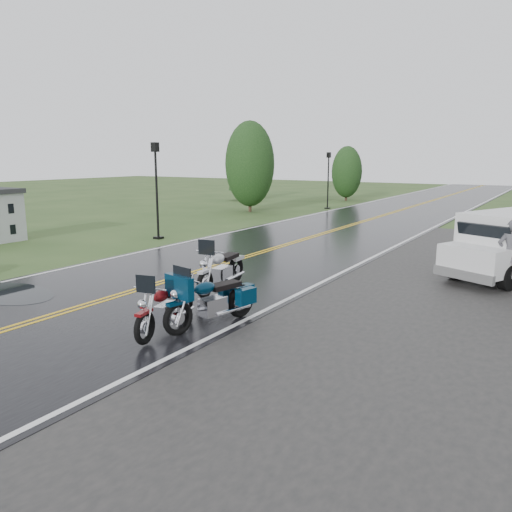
{
  "coord_description": "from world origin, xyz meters",
  "views": [
    {
      "loc": [
        9.47,
        -8.56,
        3.48
      ],
      "look_at": [
        2.8,
        2.0,
        1.0
      ],
      "focal_mm": 35.0,
      "sensor_mm": 36.0,
      "label": 1
    }
  ],
  "objects_px": {
    "lamp_post_far_left": "(328,180)",
    "van_white": "(457,246)",
    "person_at_van": "(511,256)",
    "motorcycle_red": "(144,314)",
    "lamp_post_near_left": "(157,191)",
    "motorcycle_silver": "(205,273)",
    "motorcycle_teal": "(178,305)"
  },
  "relations": [
    {
      "from": "lamp_post_far_left",
      "to": "van_white",
      "type": "bearing_deg",
      "value": -55.33
    },
    {
      "from": "person_at_van",
      "to": "lamp_post_far_left",
      "type": "height_order",
      "value": "lamp_post_far_left"
    },
    {
      "from": "motorcycle_red",
      "to": "van_white",
      "type": "distance_m",
      "value": 9.38
    },
    {
      "from": "van_white",
      "to": "lamp_post_near_left",
      "type": "height_order",
      "value": "lamp_post_near_left"
    },
    {
      "from": "motorcycle_red",
      "to": "person_at_van",
      "type": "relative_size",
      "value": 1.14
    },
    {
      "from": "motorcycle_silver",
      "to": "lamp_post_near_left",
      "type": "xyz_separation_m",
      "value": [
        -7.6,
        6.45,
        1.36
      ]
    },
    {
      "from": "motorcycle_silver",
      "to": "lamp_post_far_left",
      "type": "xyz_separation_m",
      "value": [
        -6.69,
        22.11,
        1.21
      ]
    },
    {
      "from": "motorcycle_silver",
      "to": "person_at_van",
      "type": "height_order",
      "value": "person_at_van"
    },
    {
      "from": "person_at_van",
      "to": "lamp_post_near_left",
      "type": "height_order",
      "value": "lamp_post_near_left"
    },
    {
      "from": "motorcycle_red",
      "to": "motorcycle_teal",
      "type": "bearing_deg",
      "value": 59.4
    },
    {
      "from": "person_at_van",
      "to": "lamp_post_near_left",
      "type": "relative_size",
      "value": 0.46
    },
    {
      "from": "lamp_post_near_left",
      "to": "lamp_post_far_left",
      "type": "relative_size",
      "value": 1.08
    },
    {
      "from": "motorcycle_teal",
      "to": "lamp_post_near_left",
      "type": "distance_m",
      "value": 12.5
    },
    {
      "from": "motorcycle_teal",
      "to": "person_at_van",
      "type": "bearing_deg",
      "value": 67.58
    },
    {
      "from": "motorcycle_red",
      "to": "motorcycle_silver",
      "type": "relative_size",
      "value": 0.9
    },
    {
      "from": "motorcycle_red",
      "to": "lamp_post_near_left",
      "type": "xyz_separation_m",
      "value": [
        -8.55,
        9.48,
        1.43
      ]
    },
    {
      "from": "motorcycle_red",
      "to": "van_white",
      "type": "height_order",
      "value": "van_white"
    },
    {
      "from": "van_white",
      "to": "person_at_van",
      "type": "distance_m",
      "value": 1.54
    },
    {
      "from": "van_white",
      "to": "motorcycle_red",
      "type": "bearing_deg",
      "value": -90.61
    },
    {
      "from": "van_white",
      "to": "person_at_van",
      "type": "bearing_deg",
      "value": 2.9
    },
    {
      "from": "motorcycle_teal",
      "to": "motorcycle_silver",
      "type": "xyz_separation_m",
      "value": [
        -1.17,
        2.34,
        0.03
      ]
    },
    {
      "from": "person_at_van",
      "to": "motorcycle_silver",
      "type": "bearing_deg",
      "value": 32.6
    },
    {
      "from": "motorcycle_teal",
      "to": "van_white",
      "type": "height_order",
      "value": "van_white"
    },
    {
      "from": "motorcycle_red",
      "to": "motorcycle_teal",
      "type": "height_order",
      "value": "motorcycle_teal"
    },
    {
      "from": "lamp_post_near_left",
      "to": "motorcycle_silver",
      "type": "bearing_deg",
      "value": -40.33
    },
    {
      "from": "lamp_post_near_left",
      "to": "motorcycle_teal",
      "type": "bearing_deg",
      "value": -45.08
    },
    {
      "from": "motorcycle_red",
      "to": "lamp_post_far_left",
      "type": "bearing_deg",
      "value": 93.83
    },
    {
      "from": "motorcycle_silver",
      "to": "lamp_post_near_left",
      "type": "distance_m",
      "value": 10.06
    },
    {
      "from": "motorcycle_teal",
      "to": "motorcycle_silver",
      "type": "height_order",
      "value": "motorcycle_silver"
    },
    {
      "from": "person_at_van",
      "to": "lamp_post_far_left",
      "type": "bearing_deg",
      "value": -59.18
    },
    {
      "from": "motorcycle_red",
      "to": "person_at_van",
      "type": "xyz_separation_m",
      "value": [
        5.26,
        8.02,
        0.31
      ]
    },
    {
      "from": "van_white",
      "to": "lamp_post_far_left",
      "type": "xyz_separation_m",
      "value": [
        -11.47,
        16.58,
        0.93
      ]
    }
  ]
}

